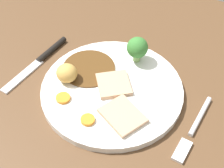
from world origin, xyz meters
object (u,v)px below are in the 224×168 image
carrot_coin_back (88,120)px  fork (193,130)px  meat_slice_main (123,115)px  dinner_plate (112,90)px  roast_potato_left (66,74)px  broccoli_floret (137,48)px  knife (41,59)px  meat_slice_under (114,84)px  carrot_coin_front (63,98)px

carrot_coin_back → fork: (-16.82, -7.20, -1.33)cm
meat_slice_main → dinner_plate: bearing=-48.3°
meat_slice_main → roast_potato_left: 13.75cm
roast_potato_left → broccoli_floret: 14.88cm
meat_slice_main → knife: (21.97, -6.71, -1.35)cm
dinner_plate → knife: size_ratio=1.45×
carrot_coin_back → fork: 18.34cm
dinner_plate → carrot_coin_back: size_ratio=10.84×
meat_slice_under → roast_potato_left: roast_potato_left is taller
meat_slice_main → knife: 23.01cm
meat_slice_under → carrot_coin_front: size_ratio=2.34×
broccoli_floret → knife: 20.25cm
meat_slice_main → knife: size_ratio=0.39×
dinner_plate → meat_slice_main: (-4.75, 5.33, 1.10)cm
meat_slice_under → knife: (17.29, -0.80, -1.35)cm
broccoli_floret → carrot_coin_front: bearing=63.5°
meat_slice_main → fork: bearing=-162.6°
meat_slice_under → carrot_coin_front: 9.83cm
dinner_plate → fork: dinner_plate is taller
dinner_plate → fork: size_ratio=1.76×
roast_potato_left → fork: (-25.13, -0.60, -2.80)cm
fork → carrot_coin_front: bearing=-73.9°
roast_potato_left → meat_slice_under: bearing=-162.0°
carrot_coin_front → broccoli_floret: size_ratio=0.48×
roast_potato_left → fork: 25.30cm
meat_slice_under → roast_potato_left: (8.64, 2.81, 1.39)cm
carrot_coin_back → fork: size_ratio=0.16×
carrot_coin_front → fork: bearing=-168.1°
dinner_plate → knife: bearing=-4.6°
broccoli_floret → fork: bearing=145.5°
meat_slice_main → carrot_coin_front: meat_slice_main is taller
roast_potato_left → fork: size_ratio=0.27×
roast_potato_left → carrot_coin_front: (-1.86, 4.31, -1.52)cm
meat_slice_under → fork: 16.70cm
meat_slice_under → broccoli_floret: size_ratio=1.13×
meat_slice_main → carrot_coin_front: 11.53cm
broccoli_floret → roast_potato_left: bearing=49.5°
broccoli_floret → knife: (18.27, 7.64, -4.20)cm
roast_potato_left → fork: bearing=-178.6°
dinner_plate → meat_slice_main: meat_slice_main is taller
meat_slice_main → broccoli_floret: size_ratio=1.33×
meat_slice_under → knife: size_ratio=0.33×
carrot_coin_front → broccoli_floret: broccoli_floret is taller
meat_slice_main → meat_slice_under: 7.54cm
meat_slice_main → carrot_coin_front: bearing=6.0°
carrot_coin_back → knife: (16.97, -10.21, -1.26)cm
carrot_coin_front → knife: size_ratio=0.14×
broccoli_floret → dinner_plate: bearing=83.3°
meat_slice_under → fork: bearing=172.4°
carrot_coin_back → carrot_coin_front: bearing=-19.5°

